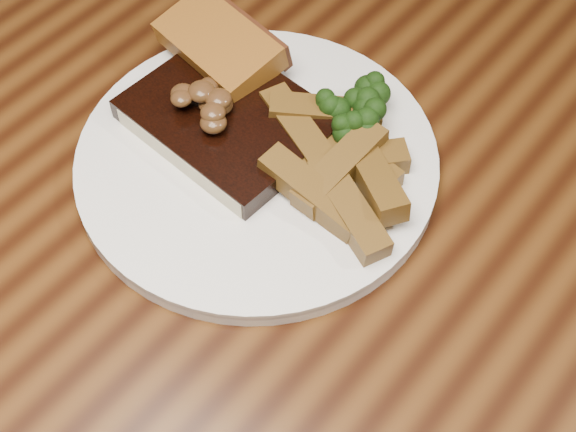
# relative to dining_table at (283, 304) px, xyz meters

# --- Properties ---
(dining_table) EXTENTS (1.60, 0.90, 0.75)m
(dining_table) POSITION_rel_dining_table_xyz_m (0.00, 0.00, 0.00)
(dining_table) COLOR #48270E
(dining_table) RESTS_ON ground
(plate) EXTENTS (0.31, 0.31, 0.01)m
(plate) POSITION_rel_dining_table_xyz_m (-0.07, 0.05, 0.10)
(plate) COLOR white
(plate) RESTS_ON dining_table
(steak) EXTENTS (0.17, 0.14, 0.02)m
(steak) POSITION_rel_dining_table_xyz_m (-0.11, 0.06, 0.12)
(steak) COLOR black
(steak) RESTS_ON plate
(steak_bone) EXTENTS (0.15, 0.02, 0.02)m
(steak_bone) POSITION_rel_dining_table_xyz_m (-0.11, 0.00, 0.11)
(steak_bone) COLOR beige
(steak_bone) RESTS_ON plate
(mushroom_pile) EXTENTS (0.06, 0.06, 0.03)m
(mushroom_pile) POSITION_rel_dining_table_xyz_m (-0.11, 0.05, 0.14)
(mushroom_pile) COLOR #4F2D18
(mushroom_pile) RESTS_ON steak
(garlic_bread) EXTENTS (0.12, 0.08, 0.03)m
(garlic_bread) POSITION_rel_dining_table_xyz_m (-0.16, 0.11, 0.12)
(garlic_bread) COLOR #9C611C
(garlic_bread) RESTS_ON plate
(potato_wedges) EXTENTS (0.12, 0.12, 0.02)m
(potato_wedges) POSITION_rel_dining_table_xyz_m (-0.01, 0.07, 0.12)
(potato_wedges) COLOR brown
(potato_wedges) RESTS_ON plate
(broccoli_cluster) EXTENTS (0.06, 0.06, 0.04)m
(broccoli_cluster) POSITION_rel_dining_table_xyz_m (-0.03, 0.13, 0.12)
(broccoli_cluster) COLOR black
(broccoli_cluster) RESTS_ON plate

